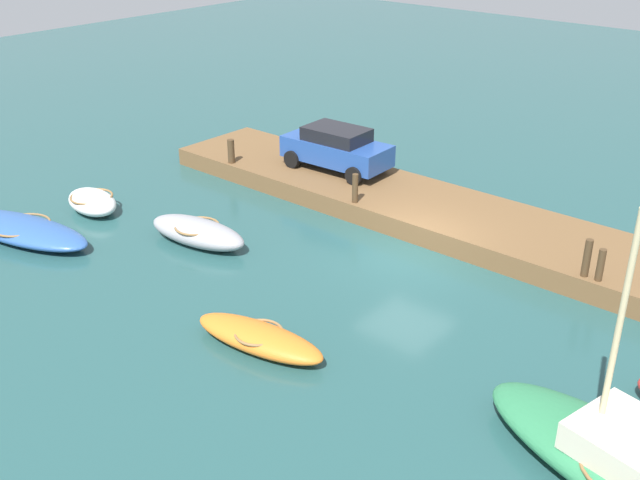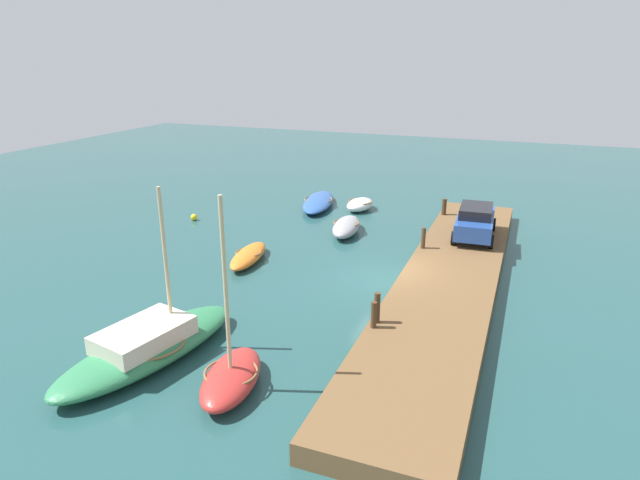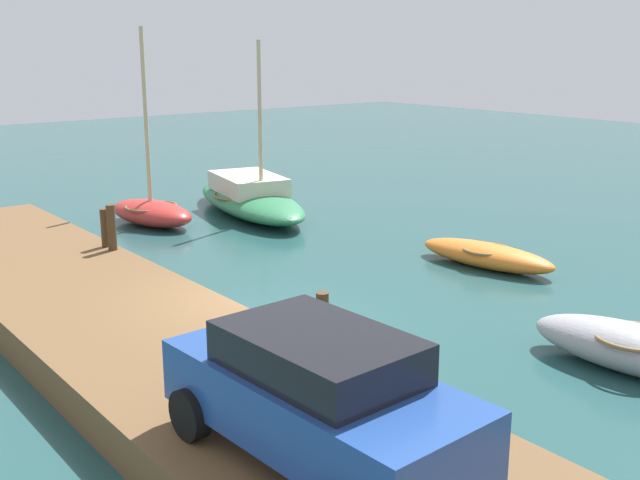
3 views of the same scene
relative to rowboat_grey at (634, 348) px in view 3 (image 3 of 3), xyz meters
The scene contains 10 objects.
ground_plane 6.54m from the rowboat_grey, 146.07° to the right, with size 84.00×84.00×0.00m, color #234C4C.
dock_platform 8.23m from the rowboat_grey, 131.13° to the right, with size 22.98×3.76×0.65m, color brown.
rowboat_grey is the anchor object (origin of this frame).
sailboat_green 14.34m from the rowboat_grey, behind, with size 7.14×3.65×5.39m.
rowboat_orange 6.25m from the rowboat_grey, 152.47° to the left, with size 3.72×1.64×0.58m.
rowboat_red 14.75m from the rowboat_grey, behind, with size 3.46×2.11×5.76m.
mooring_post_west 11.72m from the rowboat_grey, 157.02° to the right, with size 0.19×0.19×0.90m, color #47331E.
mooring_post_mid_west 11.38m from the rowboat_grey, 156.26° to the right, with size 0.21×0.21×1.07m, color #47331E.
mooring_post_mid_east 5.29m from the rowboat_grey, 119.36° to the right, with size 0.20×0.20×0.98m, color #47331E.
parked_car 6.67m from the rowboat_grey, 91.03° to the right, with size 4.06×2.05×1.57m.
Camera 3 is at (11.58, -7.86, 5.31)m, focal length 43.40 mm.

